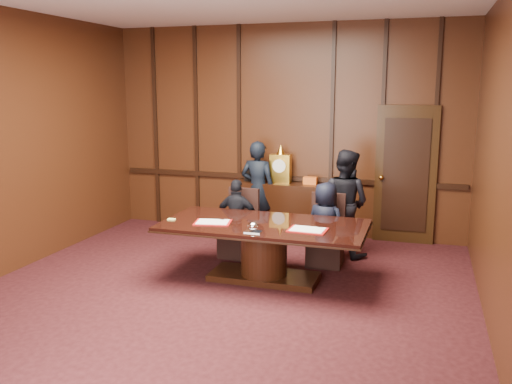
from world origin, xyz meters
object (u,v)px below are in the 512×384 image
(conference_table, at_px, (264,242))
(witness_left, at_px, (258,189))
(signatory_right, at_px, (325,224))
(sideboard, at_px, (280,207))
(signatory_left, at_px, (237,219))
(witness_right, at_px, (345,203))

(conference_table, xyz_separation_m, witness_left, (-0.71, 2.00, 0.29))
(witness_left, bearing_deg, conference_table, 113.06)
(conference_table, distance_m, signatory_right, 1.03)
(sideboard, xyz_separation_m, signatory_left, (-0.29, -1.36, 0.10))
(signatory_right, bearing_deg, witness_left, -23.07)
(sideboard, distance_m, signatory_left, 1.39)
(conference_table, relative_size, witness_right, 1.65)
(conference_table, height_order, signatory_right, signatory_right)
(conference_table, bearing_deg, signatory_right, 50.91)
(conference_table, xyz_separation_m, witness_right, (0.82, 1.40, 0.28))
(signatory_left, height_order, signatory_right, signatory_right)
(signatory_left, bearing_deg, signatory_right, 177.03)
(conference_table, distance_m, witness_left, 2.14)
(signatory_right, height_order, witness_left, witness_left)
(conference_table, bearing_deg, witness_right, 59.53)
(witness_left, bearing_deg, signatory_right, 142.09)
(signatory_left, bearing_deg, witness_left, -90.10)
(signatory_right, distance_m, witness_right, 0.65)
(signatory_right, bearing_deg, conference_table, 69.26)
(sideboard, xyz_separation_m, signatory_right, (1.01, -1.36, 0.11))
(signatory_right, xyz_separation_m, witness_right, (0.17, 0.60, 0.20))
(signatory_left, relative_size, witness_left, 0.72)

